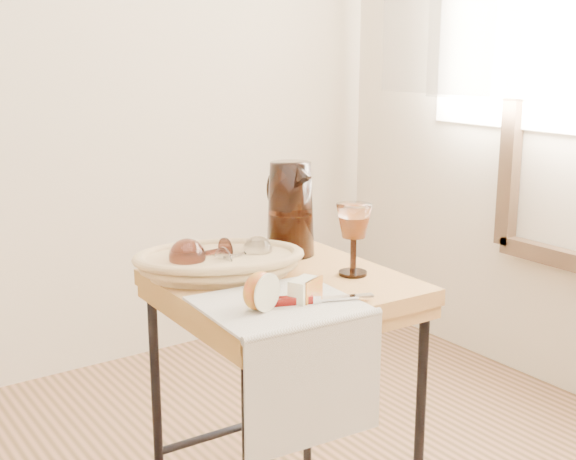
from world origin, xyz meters
TOP-DOWN VIEW (x-y plane):
  - side_table at (0.53, 0.54)m, footprint 0.54×0.54m
  - tea_towel at (0.41, 0.39)m, footprint 0.33×0.30m
  - bread_basket at (0.42, 0.65)m, footprint 0.42×0.36m
  - goblet_lying_a at (0.39, 0.67)m, footprint 0.14×0.09m
  - goblet_lying_b at (0.47, 0.63)m, footprint 0.13×0.09m
  - pitcher at (0.66, 0.71)m, footprint 0.20×0.27m
  - wine_goblet at (0.68, 0.48)m, footprint 0.10×0.10m
  - apple_half at (0.36, 0.39)m, footprint 0.09×0.07m
  - apple_wedge at (0.47, 0.38)m, footprint 0.08×0.06m
  - table_knife at (0.49, 0.35)m, footprint 0.21×0.10m

SIDE VIEW (x-z plane):
  - side_table at x=0.53m, z-range 0.00..0.66m
  - tea_towel at x=0.41m, z-range 0.66..0.67m
  - table_knife at x=0.49m, z-range 0.67..0.69m
  - bread_basket at x=0.42m, z-range 0.66..0.72m
  - apple_wedge at x=0.47m, z-range 0.67..0.72m
  - apple_half at x=0.36m, z-range 0.67..0.75m
  - goblet_lying_b at x=0.47m, z-range 0.67..0.75m
  - goblet_lying_a at x=0.39m, z-range 0.67..0.76m
  - wine_goblet at x=0.68m, z-range 0.66..0.83m
  - pitcher at x=0.66m, z-range 0.64..0.92m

